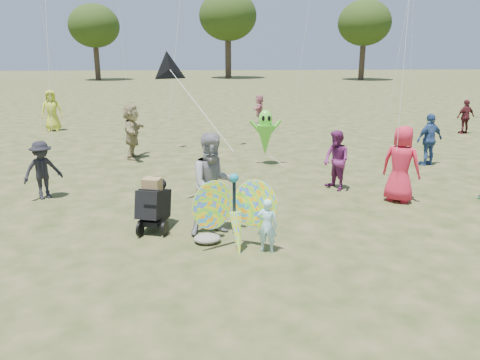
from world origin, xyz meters
name	(u,v)px	position (x,y,z in m)	size (l,w,h in m)	color
ground	(258,266)	(0.00, 0.00, 0.00)	(160.00, 160.00, 0.00)	#51592B
child_girl	(267,225)	(0.22, 0.59, 0.50)	(0.36, 0.24, 1.00)	#AEEBF6
adult_man	(214,185)	(-0.71, 1.53, 1.01)	(0.98, 0.76, 2.02)	gray
grey_bag	(207,238)	(-0.85, 1.06, 0.08)	(0.52, 0.42, 0.16)	gray
crowd_a	(401,164)	(3.76, 3.29, 0.92)	(0.90, 0.58, 1.84)	red
crowd_b	(42,170)	(-4.83, 4.11, 0.72)	(0.93, 0.53, 1.43)	black
crowd_c	(429,140)	(6.13, 6.82, 0.82)	(0.96, 0.40, 1.64)	#314F87
crowd_d	(132,132)	(-3.32, 8.41, 0.91)	(1.69, 0.54, 1.82)	#9A895F
crowd_e	(336,161)	(2.49, 4.36, 0.78)	(0.75, 0.59, 1.55)	#702560
crowd_g	(52,111)	(-7.78, 14.37, 0.91)	(0.89, 0.58, 1.82)	gold
crowd_h	(466,117)	(10.37, 12.33, 0.74)	(0.86, 0.36, 1.47)	#521B21
crowd_j	(259,109)	(1.75, 15.83, 0.71)	(1.32, 0.42, 1.42)	#B56778
jogging_stroller	(154,200)	(-1.92, 1.87, 0.61)	(0.69, 1.12, 1.09)	black
butterfly_kite	(235,214)	(-0.34, 0.69, 0.70)	(1.74, 0.75, 1.63)	#FF2849
delta_kite_rig	(170,70)	(-1.61, 3.44, 3.11)	(1.76, 2.15, 1.90)	black
alien_kite	(265,134)	(1.00, 7.24, 0.97)	(1.12, 0.69, 1.74)	#5EE335
tree_line	(248,17)	(3.67, 44.99, 6.86)	(91.78, 33.60, 10.79)	#3A2D21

